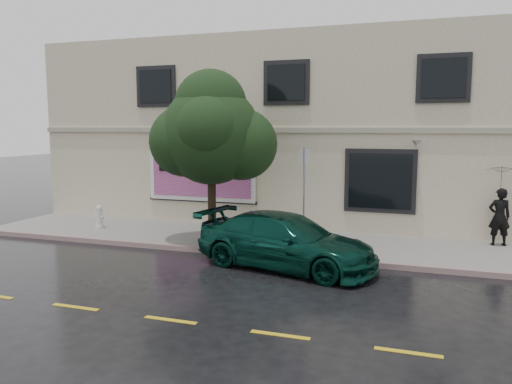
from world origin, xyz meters
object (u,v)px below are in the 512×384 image
(car, at_px, (286,241))
(street_tree, at_px, (211,135))
(pedestrian, at_px, (499,217))
(fire_hydrant, at_px, (99,217))

(car, height_order, street_tree, street_tree)
(car, distance_m, pedestrian, 6.81)
(car, bearing_deg, fire_hydrant, 86.71)
(pedestrian, distance_m, street_tree, 9.05)
(street_tree, bearing_deg, fire_hydrant, 171.92)
(car, xyz_separation_m, pedestrian, (5.60, 3.85, 0.31))
(car, bearing_deg, pedestrian, -41.92)
(street_tree, distance_m, fire_hydrant, 5.50)
(pedestrian, bearing_deg, street_tree, 4.16)
(pedestrian, relative_size, street_tree, 0.36)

